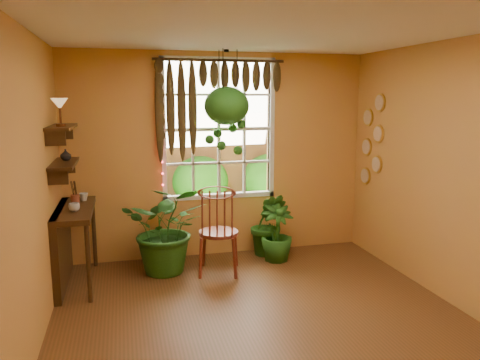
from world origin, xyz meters
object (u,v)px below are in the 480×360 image
Objects in this scene: counter_ledge at (66,238)px; potted_plant_mid at (268,224)px; windsor_chair at (218,244)px; hanging_basket at (227,112)px; potted_plant_left at (167,228)px.

counter_ledge reaches higher than potted_plant_mid.
hanging_basket is at bearing 81.04° from windsor_chair.
hanging_basket is (1.95, 0.38, 1.39)m from counter_ledge.
potted_plant_left is at bearing 5.63° from counter_ledge.
potted_plant_mid is (1.37, 0.30, -0.12)m from potted_plant_left.
potted_plant_left is (1.15, 0.11, 0.00)m from counter_ledge.
hanging_basket is at bearing -176.31° from potted_plant_mid.
counter_ledge is 1.09× the size of potted_plant_left.
hanging_basket reaches higher than potted_plant_left.
counter_ledge is 2.42m from hanging_basket.
windsor_chair is 0.97× the size of hanging_basket.
counter_ledge is at bearing -166.66° from windsor_chair.
potted_plant_mid is (0.78, 0.49, 0.06)m from windsor_chair.
potted_plant_left reaches higher than potted_plant_mid.
windsor_chair is 1.16× the size of potted_plant_left.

